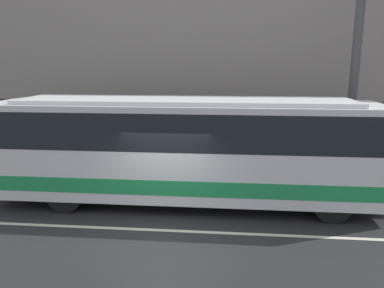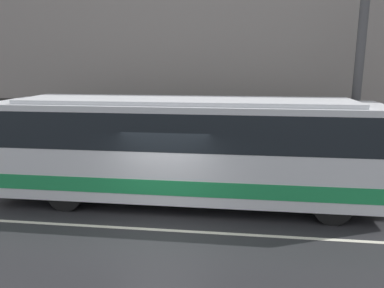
{
  "view_description": "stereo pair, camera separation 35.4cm",
  "coord_description": "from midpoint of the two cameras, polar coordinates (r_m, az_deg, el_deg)",
  "views": [
    {
      "loc": [
        1.69,
        -9.16,
        4.44
      ],
      "look_at": [
        0.6,
        2.12,
        1.92
      ],
      "focal_mm": 35.0,
      "sensor_mm": 36.0,
      "label": 1
    },
    {
      "loc": [
        2.05,
        -9.12,
        4.44
      ],
      "look_at": [
        0.6,
        2.12,
        1.92
      ],
      "focal_mm": 35.0,
      "sensor_mm": 36.0,
      "label": 2
    }
  ],
  "objects": [
    {
      "name": "lane_stripe",
      "position": [
        10.33,
        -3.94,
        -12.92
      ],
      "size": [
        54.0,
        0.14,
        0.01
      ],
      "color": "beige",
      "rests_on": "ground_plane"
    },
    {
      "name": "transit_bus",
      "position": [
        11.64,
        -0.22,
        -0.2
      ],
      "size": [
        11.79,
        2.6,
        3.32
      ],
      "color": "silver",
      "rests_on": "ground_plane"
    },
    {
      "name": "building_facade",
      "position": [
        16.04,
        0.63,
        16.65
      ],
      "size": [
        60.0,
        0.35,
        11.59
      ],
      "color": "gray",
      "rests_on": "ground_plane"
    },
    {
      "name": "sidewalk",
      "position": [
        15.2,
        -0.06,
        -4.15
      ],
      "size": [
        60.0,
        2.61,
        0.15
      ],
      "color": "#A09E99",
      "rests_on": "ground_plane"
    },
    {
      "name": "ground_plane",
      "position": [
        10.33,
        -3.94,
        -12.94
      ],
      "size": [
        60.0,
        60.0,
        0.0
      ],
      "primitive_type": "plane",
      "color": "#262628"
    },
    {
      "name": "utility_pole_near",
      "position": [
        14.4,
        24.51,
        8.03
      ],
      "size": [
        0.3,
        0.3,
        6.88
      ],
      "color": "#4C4C4F",
      "rests_on": "sidewalk"
    }
  ]
}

